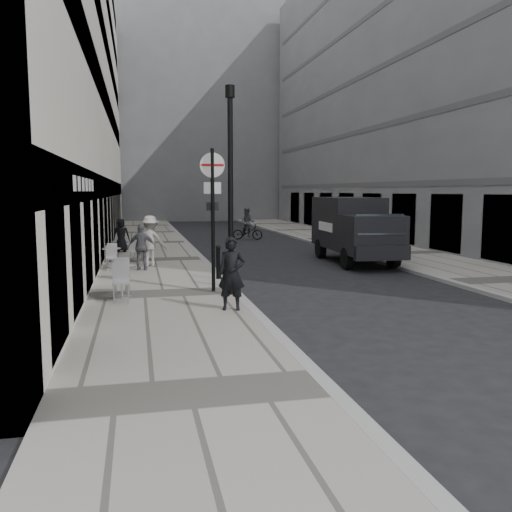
{
  "coord_description": "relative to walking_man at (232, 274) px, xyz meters",
  "views": [
    {
      "loc": [
        -2.67,
        -4.63,
        2.93
      ],
      "look_at": [
        0.07,
        7.79,
        1.4
      ],
      "focal_mm": 38.0,
      "sensor_mm": 36.0,
      "label": 1
    }
  ],
  "objects": [
    {
      "name": "sidewalk",
      "position": [
        -1.49,
        10.16,
        -0.93
      ],
      "size": [
        4.0,
        60.0,
        0.12
      ],
      "primitive_type": "cube",
      "color": "gray",
      "rests_on": "ground"
    },
    {
      "name": "building_far",
      "position": [
        2.01,
        48.16,
        10.01
      ],
      "size": [
        24.0,
        16.0,
        22.0
      ],
      "primitive_type": "cube",
      "color": "slate",
      "rests_on": "ground"
    },
    {
      "name": "bollard_near",
      "position": [
        0.36,
        4.63,
        -0.37
      ],
      "size": [
        0.13,
        0.13,
        1.01
      ],
      "primitive_type": "cylinder",
      "color": "black",
      "rests_on": "sidewalk"
    },
    {
      "name": "building_right",
      "position": [
        14.51,
        16.66,
        9.01
      ],
      "size": [
        6.0,
        45.0,
        20.0
      ],
      "primitive_type": "cube",
      "color": "slate",
      "rests_on": "ground"
    },
    {
      "name": "panel_van",
      "position": [
        6.52,
        8.33,
        0.51
      ],
      "size": [
        2.38,
        5.76,
        2.67
      ],
      "rotation": [
        0.0,
        0.0,
        -0.05
      ],
      "color": "black",
      "rests_on": "ground"
    },
    {
      "name": "cyclist",
      "position": [
        4.37,
        19.54,
        -0.23
      ],
      "size": [
        1.91,
        1.21,
        1.94
      ],
      "rotation": [
        0.0,
        0.0,
        -0.35
      ],
      "color": "black",
      "rests_on": "ground"
    },
    {
      "name": "lamppost",
      "position": [
        0.31,
        1.92,
        2.22
      ],
      "size": [
        0.25,
        0.25,
        5.56
      ],
      "color": "black",
      "rests_on": "sidewalk"
    },
    {
      "name": "pedestrian_c",
      "position": [
        -2.88,
        13.32,
        -0.1
      ],
      "size": [
        0.79,
        0.55,
        1.55
      ],
      "primitive_type": "imported",
      "rotation": [
        0.0,
        0.0,
        3.06
      ],
      "color": "black",
      "rests_on": "sidewalk"
    },
    {
      "name": "pedestrian_b",
      "position": [
        -1.68,
        8.04,
        0.08
      ],
      "size": [
        1.39,
        1.07,
        1.9
      ],
      "primitive_type": "imported",
      "rotation": [
        0.0,
        0.0,
        2.8
      ],
      "color": "#B8B5AA",
      "rests_on": "sidewalk"
    },
    {
      "name": "cafe_table_near",
      "position": [
        -3.09,
        7.88,
        -0.43
      ],
      "size": [
        0.67,
        1.52,
        0.86
      ],
      "color": "silver",
      "rests_on": "sidewalk"
    },
    {
      "name": "pedestrian_a",
      "position": [
        -2.01,
        7.12,
        -0.04
      ],
      "size": [
        1.02,
        0.55,
        1.66
      ],
      "primitive_type": "imported",
      "rotation": [
        0.0,
        0.0,
        2.99
      ],
      "color": "#57575C",
      "rests_on": "sidewalk"
    },
    {
      "name": "building_left",
      "position": [
        -5.49,
        16.66,
        8.01
      ],
      "size": [
        4.0,
        45.0,
        18.0
      ],
      "primitive_type": "cube",
      "color": "beige",
      "rests_on": "ground"
    },
    {
      "name": "cafe_table_far",
      "position": [
        -2.29,
        10.09,
        -0.46
      ],
      "size": [
        0.63,
        1.42,
        0.81
      ],
      "color": "silver",
      "rests_on": "sidewalk"
    },
    {
      "name": "ground",
      "position": [
        0.51,
        -7.84,
        -0.99
      ],
      "size": [
        120.0,
        120.0,
        0.0
      ],
      "primitive_type": "plane",
      "color": "black",
      "rests_on": "ground"
    },
    {
      "name": "far_sidewalk",
      "position": [
        9.51,
        10.16,
        -0.93
      ],
      "size": [
        4.0,
        60.0,
        0.12
      ],
      "primitive_type": "cube",
      "color": "gray",
      "rests_on": "ground"
    },
    {
      "name": "walking_man",
      "position": [
        0.0,
        0.0,
        0.0
      ],
      "size": [
        0.72,
        0.56,
        1.74
      ],
      "primitive_type": "imported",
      "rotation": [
        0.0,
        0.0,
        -0.25
      ],
      "color": "black",
      "rests_on": "sidewalk"
    },
    {
      "name": "sign_post",
      "position": [
        -0.09,
        2.53,
        1.67
      ],
      "size": [
        0.68,
        0.12,
        3.97
      ],
      "rotation": [
        0.0,
        0.0,
        -0.07
      ],
      "color": "black",
      "rests_on": "sidewalk"
    },
    {
      "name": "bollard_far",
      "position": [
        0.36,
        3.35,
        -0.39
      ],
      "size": [
        0.13,
        0.13,
        0.96
      ],
      "primitive_type": "cylinder",
      "color": "black",
      "rests_on": "sidewalk"
    },
    {
      "name": "cafe_table_mid",
      "position": [
        -2.59,
        2.11,
        -0.36
      ],
      "size": [
        0.78,
        1.76,
        1.0
      ],
      "color": "#A7A7A9",
      "rests_on": "sidewalk"
    }
  ]
}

